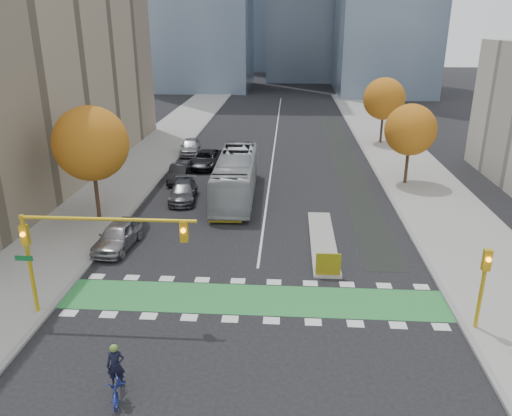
# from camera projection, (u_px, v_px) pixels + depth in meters

# --- Properties ---
(ground) EXTENTS (300.00, 300.00, 0.00)m
(ground) POSITION_uv_depth(u_px,v_px,m) (251.00, 315.00, 24.39)
(ground) COLOR black
(ground) RESTS_ON ground
(sidewalk_west) EXTENTS (7.00, 120.00, 0.15)m
(sidewalk_west) POSITION_uv_depth(u_px,v_px,m) (116.00, 184.00, 43.91)
(sidewalk_west) COLOR gray
(sidewalk_west) RESTS_ON ground
(sidewalk_east) EXTENTS (7.00, 120.00, 0.15)m
(sidewalk_east) POSITION_uv_depth(u_px,v_px,m) (428.00, 191.00, 42.24)
(sidewalk_east) COLOR gray
(sidewalk_east) RESTS_ON ground
(curb_west) EXTENTS (0.30, 120.00, 0.16)m
(curb_west) POSITION_uv_depth(u_px,v_px,m) (155.00, 185.00, 43.69)
(curb_west) COLOR gray
(curb_west) RESTS_ON ground
(curb_east) EXTENTS (0.30, 120.00, 0.16)m
(curb_east) POSITION_uv_depth(u_px,v_px,m) (386.00, 190.00, 42.45)
(curb_east) COLOR gray
(curb_east) RESTS_ON ground
(bike_crossing) EXTENTS (20.00, 3.00, 0.01)m
(bike_crossing) POSITION_uv_depth(u_px,v_px,m) (253.00, 299.00, 25.79)
(bike_crossing) COLOR #2A813A
(bike_crossing) RESTS_ON ground
(centre_line) EXTENTS (0.15, 70.00, 0.01)m
(centre_line) POSITION_uv_depth(u_px,v_px,m) (275.00, 138.00, 61.80)
(centre_line) COLOR silver
(centre_line) RESTS_ON ground
(bike_lane_paint) EXTENTS (2.50, 50.00, 0.01)m
(bike_lane_paint) POSITION_uv_depth(u_px,v_px,m) (344.00, 160.00, 51.98)
(bike_lane_paint) COLOR black
(bike_lane_paint) RESTS_ON ground
(median_island) EXTENTS (1.60, 10.00, 0.16)m
(median_island) POSITION_uv_depth(u_px,v_px,m) (323.00, 241.00, 32.53)
(median_island) COLOR gray
(median_island) RESTS_ON ground
(hazard_board) EXTENTS (1.40, 0.12, 1.30)m
(hazard_board) POSITION_uv_depth(u_px,v_px,m) (328.00, 264.00, 27.79)
(hazard_board) COLOR yellow
(hazard_board) RESTS_ON median_island
(tree_west) EXTENTS (5.20, 5.20, 8.22)m
(tree_west) POSITION_uv_depth(u_px,v_px,m) (91.00, 144.00, 34.40)
(tree_west) COLOR #332114
(tree_west) RESTS_ON ground
(tree_east_near) EXTENTS (4.40, 4.40, 7.08)m
(tree_east_near) POSITION_uv_depth(u_px,v_px,m) (410.00, 130.00, 42.53)
(tree_east_near) COLOR #332114
(tree_east_near) RESTS_ON ground
(tree_east_far) EXTENTS (4.80, 4.80, 7.65)m
(tree_east_far) POSITION_uv_depth(u_px,v_px,m) (384.00, 99.00, 57.33)
(tree_east_far) COLOR #332114
(tree_east_far) RESTS_ON ground
(traffic_signal_west) EXTENTS (8.53, 0.56, 5.20)m
(traffic_signal_west) POSITION_uv_depth(u_px,v_px,m) (79.00, 240.00, 23.00)
(traffic_signal_west) COLOR #BF9914
(traffic_signal_west) RESTS_ON ground
(traffic_signal_east) EXTENTS (0.35, 0.43, 4.10)m
(traffic_signal_east) POSITION_uv_depth(u_px,v_px,m) (484.00, 278.00, 22.31)
(traffic_signal_east) COLOR #BF9914
(traffic_signal_east) RESTS_ON ground
(cyclist) EXTENTS (1.09, 2.15, 2.37)m
(cyclist) POSITION_uv_depth(u_px,v_px,m) (117.00, 380.00, 18.82)
(cyclist) COLOR navy
(cyclist) RESTS_ON ground
(bus) EXTENTS (3.23, 12.66, 3.51)m
(bus) POSITION_uv_depth(u_px,v_px,m) (236.00, 176.00, 40.44)
(bus) COLOR #A4A8AC
(bus) RESTS_ON ground
(parked_car_a) EXTENTS (2.39, 5.03, 1.66)m
(parked_car_a) POSITION_uv_depth(u_px,v_px,m) (118.00, 235.00, 31.48)
(parked_car_a) COLOR gray
(parked_car_a) RESTS_ON ground
(parked_car_b) EXTENTS (1.81, 4.53, 1.47)m
(parked_car_b) POSITION_uv_depth(u_px,v_px,m) (179.00, 174.00, 44.77)
(parked_car_b) COLOR black
(parked_car_b) RESTS_ON ground
(parked_car_c) EXTENTS (2.46, 5.13, 1.44)m
(parked_car_c) POSITION_uv_depth(u_px,v_px,m) (183.00, 192.00, 40.00)
(parked_car_c) COLOR #47484C
(parked_car_c) RESTS_ON ground
(parked_car_d) EXTENTS (3.13, 5.93, 1.59)m
(parked_car_d) POSITION_uv_depth(u_px,v_px,m) (206.00, 159.00, 49.32)
(parked_car_d) COLOR black
(parked_car_d) RESTS_ON ground
(parked_car_e) EXTENTS (2.43, 5.13, 1.69)m
(parked_car_e) POSITION_uv_depth(u_px,v_px,m) (190.00, 146.00, 54.13)
(parked_car_e) COLOR #A4A4A9
(parked_car_e) RESTS_ON ground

